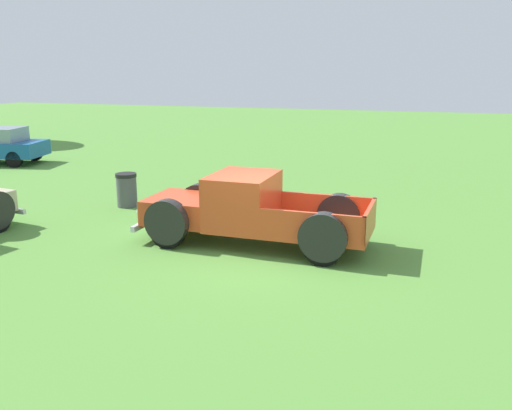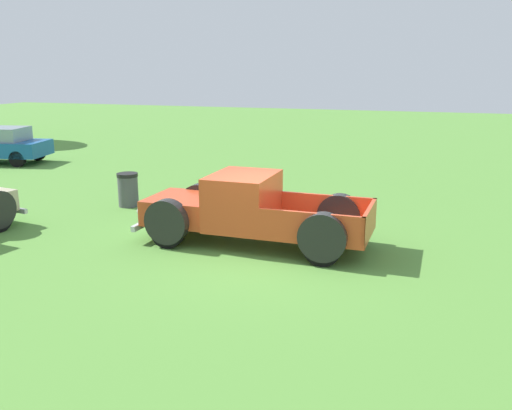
% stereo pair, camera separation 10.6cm
% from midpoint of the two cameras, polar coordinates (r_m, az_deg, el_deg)
% --- Properties ---
extents(ground_plane, '(80.00, 80.00, 0.00)m').
position_cam_midpoint_polar(ground_plane, '(11.83, 0.14, -4.95)').
color(ground_plane, '#548C38').
extents(pickup_truck_foreground, '(2.09, 5.18, 1.57)m').
position_cam_midpoint_polar(pickup_truck_foreground, '(12.31, -1.89, -0.54)').
color(pickup_truck_foreground, '#D14723').
rests_on(pickup_truck_foreground, ground_plane).
extents(trash_can, '(0.59, 0.59, 0.95)m').
position_cam_midpoint_polar(trash_can, '(16.01, -13.39, 1.54)').
color(trash_can, '#4C4C51').
rests_on(trash_can, ground_plane).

